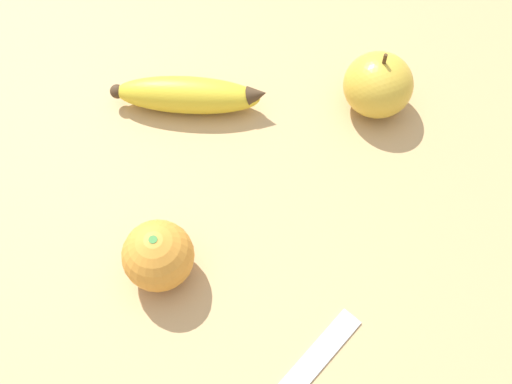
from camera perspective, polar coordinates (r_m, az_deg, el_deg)
The scene contains 4 objects.
ground_plane at distance 0.67m, azimuth -10.22°, elevation -2.04°, with size 3.00×3.00×0.00m, color tan.
banana at distance 0.74m, azimuth -6.38°, elevation 9.17°, with size 0.08×0.19×0.04m.
orange at distance 0.61m, azimuth -9.29°, elevation -6.01°, with size 0.07×0.07×0.07m.
apple at distance 0.74m, azimuth 11.55°, elevation 9.96°, with size 0.08×0.08×0.09m.
Camera 1 is at (0.29, 0.19, 0.58)m, focal length 42.00 mm.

